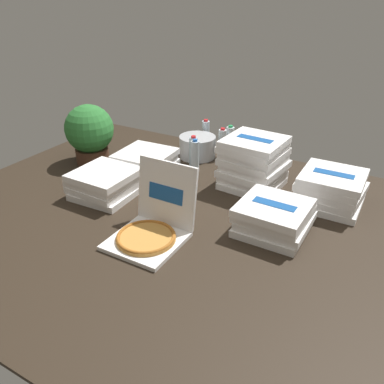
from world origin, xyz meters
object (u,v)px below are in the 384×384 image
Objects in this scene: water_bottle_2 at (193,152)px; open_pizza_box at (152,226)px; pizza_stack_left_near at (331,189)px; water_bottle_1 at (230,141)px; potted_plant at (90,132)px; water_bottle_4 at (222,144)px; water_bottle_3 at (206,135)px; pizza_stack_right_far at (145,163)px; ice_bucket at (197,147)px; pizza_stack_left_far at (253,163)px; water_bottle_0 at (195,156)px; pizza_stack_right_mid at (105,183)px; pizza_stack_right_near at (274,217)px.

open_pizza_box is at bearing -73.90° from water_bottle_2.
pizza_stack_left_near is 1.62× the size of water_bottle_1.
potted_plant is at bearing -172.81° from pizza_stack_left_near.
water_bottle_1 is at bearing 72.90° from water_bottle_4.
water_bottle_2 is at bearing -112.62° from water_bottle_4.
water_bottle_4 is (-0.16, 1.20, 0.05)m from open_pizza_box.
water_bottle_2 is 0.41m from water_bottle_3.
pizza_stack_right_far is 1.60× the size of water_bottle_2.
water_bottle_1 and water_bottle_3 have the same top height.
ice_bucket is (-1.10, 0.27, -0.02)m from pizza_stack_left_near.
open_pizza_box is 0.96× the size of potted_plant.
pizza_stack_left_far is (-0.52, 0.00, 0.07)m from pizza_stack_left_near.
pizza_stack_left_near is 0.99m from water_bottle_0.
water_bottle_4 is at bearing -30.19° from water_bottle_3.
open_pizza_box is at bearing -24.95° from pizza_stack_right_mid.
water_bottle_3 is at bearing 149.81° from water_bottle_4.
pizza_stack_left_near reaches higher than pizza_stack_right_far.
water_bottle_0 is at bearing 179.01° from pizza_stack_left_near.
pizza_stack_right_near is at bearing -44.99° from water_bottle_3.
pizza_stack_right_near is at bearing -31.60° from water_bottle_0.
water_bottle_0 is 0.83m from potted_plant.
pizza_stack_right_mid is (-0.04, -0.40, 0.00)m from pizza_stack_right_far.
water_bottle_4 is 1.03m from potted_plant.
pizza_stack_left_near is at bearing -20.38° from water_bottle_4.
pizza_stack_right_far is at bearing -109.88° from ice_bucket.
pizza_stack_right_far is 1.60× the size of water_bottle_0.
pizza_stack_left_far reaches higher than water_bottle_1.
pizza_stack_left_far is 0.95× the size of potted_plant.
water_bottle_4 is (-0.71, 0.80, 0.03)m from pizza_stack_right_near.
open_pizza_box is at bearing -84.15° from water_bottle_1.
water_bottle_2 reaches higher than pizza_stack_right_far.
water_bottle_2 is (0.25, 0.28, 0.03)m from pizza_stack_right_far.
pizza_stack_right_far is at bearing 84.57° from pizza_stack_right_mid.
pizza_stack_right_far is 0.94× the size of pizza_stack_left_far.
potted_plant is (-1.01, 0.64, 0.17)m from open_pizza_box.
water_bottle_0 is at bearing 104.34° from open_pizza_box.
open_pizza_box is 1.30m from water_bottle_1.
water_bottle_3 is at bearing 105.77° from open_pizza_box.
ice_bucket is (-0.90, 0.73, -0.00)m from pizza_stack_right_near.
ice_bucket is at bearing 110.83° from water_bottle_2.
pizza_stack_left_far is at bearing 37.48° from pizza_stack_right_mid.
water_bottle_4 is at bearing -107.10° from water_bottle_1.
open_pizza_box is 0.91m from water_bottle_0.
open_pizza_box is 1.08× the size of pizza_stack_right_far.
pizza_stack_right_near is at bearing -8.65° from potted_plant.
water_bottle_1 and water_bottle_4 have the same top height.
open_pizza_box is at bearing -75.66° from water_bottle_0.
water_bottle_3 is at bearing 170.66° from water_bottle_1.
water_bottle_3 is at bearing 135.01° from pizza_stack_right_near.
pizza_stack_left_near is 1.03× the size of pizza_stack_right_mid.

